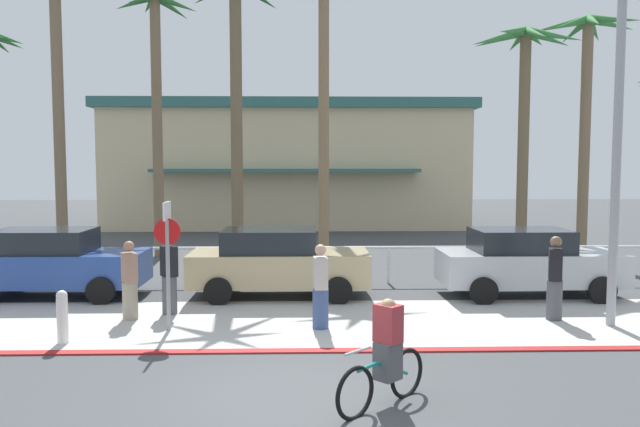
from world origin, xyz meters
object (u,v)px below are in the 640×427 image
at_px(palm_tree_5, 524,84).
at_px(car_silver_3, 527,262).
at_px(palm_tree_6, 586,80).
at_px(pedestrian_2, 130,284).
at_px(palm_tree_1, 56,38).
at_px(pedestrian_3, 169,277).
at_px(pedestrian_1, 321,290).
at_px(streetlight_curb, 624,114).
at_px(cyclist_teal_0, 386,355).
at_px(car_blue_1, 52,262).
at_px(car_tan_2, 277,262).
at_px(palm_tree_2, 157,75).
at_px(pedestrian_0, 555,281).
at_px(stop_sign_bike_lane, 168,247).
at_px(bollard_1, 62,316).
at_px(palm_tree_4, 323,55).
at_px(palm_tree_3, 236,60).

relative_size(palm_tree_5, car_silver_3, 1.76).
height_order(palm_tree_6, pedestrian_2, palm_tree_6).
xyz_separation_m(palm_tree_1, palm_tree_5, (15.13, -0.29, -1.42)).
bearing_deg(palm_tree_5, pedestrian_3, -146.07).
relative_size(palm_tree_1, pedestrian_1, 5.80).
height_order(streetlight_curb, cyclist_teal_0, streetlight_curb).
distance_m(streetlight_curb, pedestrian_3, 9.92).
xyz_separation_m(palm_tree_5, pedestrian_2, (-10.84, -7.26, -5.13)).
bearing_deg(car_blue_1, car_tan_2, -1.17).
distance_m(palm_tree_5, pedestrian_1, 11.77).
bearing_deg(palm_tree_2, pedestrian_0, -42.72).
bearing_deg(palm_tree_1, palm_tree_5, -1.09).
xyz_separation_m(stop_sign_bike_lane, pedestrian_0, (7.95, 0.61, -0.84)).
bearing_deg(pedestrian_3, pedestrian_0, -5.16).
relative_size(palm_tree_5, cyclist_teal_0, 5.17).
bearing_deg(bollard_1, pedestrian_2, 67.07).
xyz_separation_m(palm_tree_4, pedestrian_3, (-3.60, -7.87, -6.17)).
distance_m(palm_tree_2, car_blue_1, 9.00).
relative_size(palm_tree_2, car_tan_2, 2.12).
bearing_deg(pedestrian_0, pedestrian_3, 174.84).
bearing_deg(pedestrian_2, pedestrian_3, 32.22).
height_order(bollard_1, pedestrian_0, pedestrian_0).
xyz_separation_m(stop_sign_bike_lane, palm_tree_3, (0.62, 7.05, 4.77)).
xyz_separation_m(stop_sign_bike_lane, pedestrian_2, (-1.00, 0.89, -0.90)).
bearing_deg(palm_tree_5, car_silver_3, -107.33).
xyz_separation_m(pedestrian_0, pedestrian_1, (-4.95, -0.56, -0.05)).
bearing_deg(bollard_1, pedestrian_3, 56.40).
bearing_deg(palm_tree_6, pedestrian_1, -136.24).
bearing_deg(car_silver_3, car_tan_2, 178.87).
xyz_separation_m(palm_tree_2, palm_tree_4, (5.81, -1.02, 0.55)).
bearing_deg(pedestrian_2, car_silver_3, 13.04).
height_order(stop_sign_bike_lane, car_silver_3, stop_sign_bike_lane).
xyz_separation_m(car_silver_3, cyclist_teal_0, (-4.45, -6.96, -0.18)).
height_order(streetlight_curb, palm_tree_4, palm_tree_4).
distance_m(stop_sign_bike_lane, palm_tree_2, 11.57).
distance_m(palm_tree_2, pedestrian_0, 15.27).
relative_size(palm_tree_1, car_tan_2, 2.25).
bearing_deg(bollard_1, pedestrian_1, 10.96).
bearing_deg(pedestrian_1, pedestrian_0, 6.46).
distance_m(stop_sign_bike_lane, streetlight_curb, 9.29).
bearing_deg(car_tan_2, stop_sign_bike_lane, -122.55).
bearing_deg(palm_tree_3, pedestrian_2, -104.75).
xyz_separation_m(cyclist_teal_0, pedestrian_2, (-4.78, 4.82, 0.08)).
height_order(streetlight_curb, palm_tree_6, palm_tree_6).
height_order(stop_sign_bike_lane, pedestrian_2, stop_sign_bike_lane).
relative_size(bollard_1, palm_tree_4, 0.10).
bearing_deg(cyclist_teal_0, car_blue_1, 135.56).
relative_size(palm_tree_1, cyclist_teal_0, 6.60).
height_order(car_silver_3, pedestrian_1, pedestrian_1).
xyz_separation_m(palm_tree_3, pedestrian_2, (-1.62, -6.16, -5.67)).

